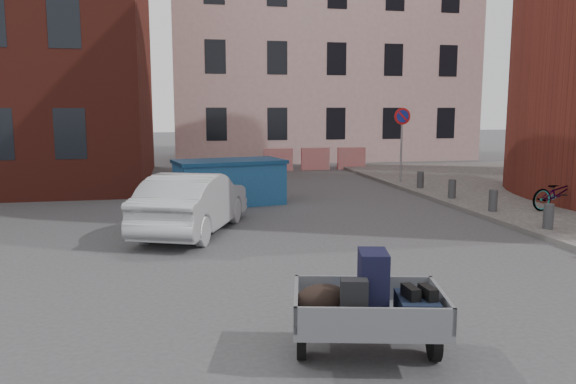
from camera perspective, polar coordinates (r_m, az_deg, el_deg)
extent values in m
plane|color=#38383A|center=(10.07, 0.27, -7.22)|extent=(120.00, 120.00, 0.00)
cube|color=#BA948F|center=(32.77, 2.98, 15.90)|extent=(16.00, 8.00, 14.00)
cylinder|color=gray|center=(20.63, 11.44, 4.64)|extent=(0.07, 0.07, 2.60)
cylinder|color=red|center=(20.58, 11.54, 7.55)|extent=(0.60, 0.03, 0.60)
cylinder|color=navy|center=(20.56, 11.56, 7.55)|extent=(0.44, 0.03, 0.44)
cylinder|color=#3A3A3D|center=(13.52, 24.94, -2.26)|extent=(0.22, 0.22, 0.55)
cylinder|color=#3A3A3D|center=(15.32, 20.11, -0.82)|extent=(0.22, 0.22, 0.55)
cylinder|color=#3A3A3D|center=(17.22, 16.32, 0.32)|extent=(0.22, 0.22, 0.55)
cylinder|color=#3A3A3D|center=(19.17, 13.30, 1.23)|extent=(0.22, 0.22, 0.55)
cube|color=red|center=(25.00, -0.98, 3.31)|extent=(1.30, 0.18, 1.00)
cube|color=red|center=(25.35, 2.80, 3.38)|extent=(1.30, 0.18, 1.00)
cube|color=red|center=(25.82, 6.47, 3.42)|extent=(1.30, 0.18, 1.00)
cylinder|color=black|center=(6.34, 1.39, -14.73)|extent=(0.20, 0.45, 0.44)
cylinder|color=black|center=(6.50, 14.62, -14.42)|extent=(0.20, 0.45, 0.44)
cube|color=slate|center=(6.29, 8.14, -12.65)|extent=(1.80, 1.43, 0.08)
cube|color=slate|center=(6.19, 0.84, -11.15)|extent=(0.28, 1.08, 0.28)
cube|color=slate|center=(6.36, 15.29, -10.89)|extent=(0.28, 1.08, 0.28)
cube|color=slate|center=(6.73, 7.65, -9.60)|extent=(1.57, 0.39, 0.28)
cube|color=slate|center=(5.73, 8.78, -12.86)|extent=(1.57, 0.39, 0.28)
cube|color=slate|center=(7.15, 7.30, -10.52)|extent=(0.23, 0.70, 0.06)
cube|color=black|center=(6.21, 8.62, -9.12)|extent=(0.39, 0.51, 0.70)
cube|color=black|center=(6.22, 12.95, -11.42)|extent=(0.52, 0.67, 0.25)
ellipsoid|color=black|center=(6.13, 3.50, -10.96)|extent=(0.67, 0.48, 0.36)
cube|color=black|center=(5.94, 6.71, -11.03)|extent=(0.31, 0.24, 0.48)
ellipsoid|color=blue|center=(6.56, 7.37, -10.26)|extent=(0.42, 0.37, 0.24)
cube|color=black|center=(6.09, 12.35, -9.92)|extent=(0.12, 0.27, 0.13)
cube|color=black|center=(6.13, 14.03, -9.87)|extent=(0.12, 0.27, 0.13)
cube|color=navy|center=(16.21, -5.98, 0.84)|extent=(3.20, 2.05, 1.19)
cube|color=navy|center=(16.13, -6.01, 3.10)|extent=(3.32, 2.17, 0.10)
imported|color=#A3A5AA|center=(12.57, -9.60, -1.07)|extent=(2.79, 4.30, 1.34)
imported|color=black|center=(16.19, 25.80, -0.05)|extent=(1.78, 0.86, 0.90)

